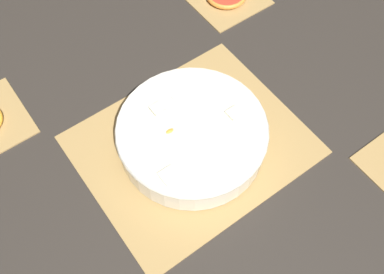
% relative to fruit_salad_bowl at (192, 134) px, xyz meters
% --- Properties ---
extents(ground_plane, '(6.00, 6.00, 0.00)m').
position_rel_fruit_salad_bowl_xyz_m(ground_plane, '(0.00, 0.00, -0.04)').
color(ground_plane, '#2D2823').
extents(bamboo_mat_center, '(0.42, 0.35, 0.01)m').
position_rel_fruit_salad_bowl_xyz_m(bamboo_mat_center, '(0.00, 0.00, -0.04)').
color(bamboo_mat_center, '#A8844C').
rests_on(bamboo_mat_center, ground_plane).
extents(fruit_salad_bowl, '(0.28, 0.28, 0.07)m').
position_rel_fruit_salad_bowl_xyz_m(fruit_salad_bowl, '(0.00, 0.00, 0.00)').
color(fruit_salad_bowl, silver).
rests_on(fruit_salad_bowl, bamboo_mat_center).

